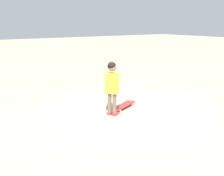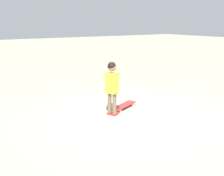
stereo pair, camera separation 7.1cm
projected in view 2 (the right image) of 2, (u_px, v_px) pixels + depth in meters
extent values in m
plane|color=tan|center=(132.00, 115.00, 5.68)|extent=(50.00, 50.00, 0.00)
cylinder|color=brown|center=(110.00, 103.00, 5.64)|extent=(0.08, 0.08, 0.42)
cube|color=#B73333|center=(110.00, 113.00, 5.72)|extent=(0.17, 0.14, 0.05)
cylinder|color=brown|center=(114.00, 104.00, 5.59)|extent=(0.08, 0.08, 0.42)
cube|color=#B73333|center=(115.00, 114.00, 5.67)|extent=(0.17, 0.14, 0.05)
cube|color=gold|center=(112.00, 83.00, 5.52)|extent=(0.24, 0.28, 0.40)
cylinder|color=gold|center=(108.00, 81.00, 5.68)|extent=(0.06, 0.06, 0.32)
cylinder|color=gold|center=(118.00, 84.00, 5.40)|extent=(0.06, 0.06, 0.32)
sphere|color=#9E7051|center=(112.00, 67.00, 5.45)|extent=(0.17, 0.17, 0.17)
sphere|color=black|center=(112.00, 66.00, 5.44)|extent=(0.16, 0.16, 0.16)
cube|color=#B22D2D|center=(124.00, 105.00, 6.10)|extent=(0.79, 0.50, 0.02)
cube|color=#B7B7BC|center=(130.00, 103.00, 6.33)|extent=(0.07, 0.11, 0.02)
cube|color=#B7B7BC|center=(117.00, 109.00, 5.88)|extent=(0.07, 0.11, 0.02)
cylinder|color=beige|center=(127.00, 103.00, 6.37)|extent=(0.06, 0.05, 0.06)
cylinder|color=beige|center=(133.00, 104.00, 6.30)|extent=(0.06, 0.05, 0.06)
cylinder|color=beige|center=(114.00, 110.00, 5.92)|extent=(0.06, 0.05, 0.06)
cylinder|color=beige|center=(120.00, 111.00, 5.84)|extent=(0.06, 0.05, 0.06)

